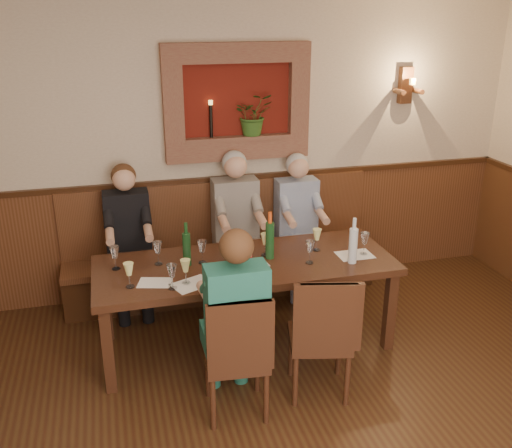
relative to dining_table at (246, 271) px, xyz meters
The scene contains 32 objects.
room_shell 2.21m from the dining_table, 90.00° to the right, with size 6.04×6.04×2.82m.
wainscoting 1.85m from the dining_table, 90.00° to the right, with size 6.02×6.02×1.15m.
wall_niche 1.59m from the dining_table, 77.58° to the left, with size 1.36×0.30×1.06m.
wall_sconce 2.53m from the dining_table, 29.61° to the left, with size 0.25×0.20×0.35m.
dining_table is the anchor object (origin of this frame).
bench 1.01m from the dining_table, 90.00° to the left, with size 3.00×0.45×1.11m.
chair_near_left 0.96m from the dining_table, 108.27° to the right, with size 0.46×0.46×0.95m.
chair_near_right 0.93m from the dining_table, 65.04° to the right, with size 0.52×0.52×0.97m.
person_bench_left 1.22m from the dining_table, 136.25° to the left, with size 0.40×0.49×1.38m.
person_bench_mid 0.85m from the dining_table, 81.32° to the left, with size 0.43×0.52×1.44m.
person_bench_right 1.12m from the dining_table, 48.65° to the left, with size 0.40×0.49×1.38m.
person_chair_front 0.83m from the dining_table, 109.26° to the right, with size 0.41×0.50×1.39m.
spittoon_bucket 0.20m from the dining_table, 151.75° to the right, with size 0.20×0.20×0.23m, color red.
wine_bottle_green_a 0.32m from the dining_table, ahead, with size 0.08×0.08×0.40m.
wine_bottle_green_b 0.51m from the dining_table, behind, with size 0.07×0.07×0.36m.
water_bottle 0.88m from the dining_table, 15.21° to the right, with size 0.09×0.09×0.38m.
tasting_sheet_a 0.77m from the dining_table, 166.03° to the right, with size 0.24×0.17×0.00m, color white.
tasting_sheet_b 0.10m from the dining_table, 57.25° to the right, with size 0.26×0.18×0.00m, color white.
tasting_sheet_c 0.91m from the dining_table, ahead, with size 0.29×0.21×0.00m, color white.
tasting_sheet_d 0.56m from the dining_table, 149.64° to the right, with size 0.29×0.21×0.00m, color white.
wine_glass_0 0.96m from the dining_table, 167.50° to the right, with size 0.08×0.08×0.19m, color #F3F894, non-canonical shape.
wine_glass_1 0.71m from the dining_table, 168.26° to the left, with size 0.08×0.08×0.19m, color white, non-canonical shape.
wine_glass_2 0.60m from the dining_table, 154.05° to the right, with size 0.08×0.08×0.19m, color #F3F894, non-canonical shape.
wine_glass_3 0.38m from the dining_table, 167.32° to the left, with size 0.08×0.08×0.19m, color white, non-canonical shape.
wine_glass_4 0.20m from the dining_table, 86.69° to the right, with size 0.08×0.08×0.19m, color #F3F894, non-canonical shape.
wine_glass_5 0.27m from the dining_table, 26.37° to the left, with size 0.08×0.08×0.19m, color #F3F894, non-canonical shape.
wine_glass_6 0.54m from the dining_table, 16.51° to the right, with size 0.08×0.08×0.19m, color white, non-canonical shape.
wine_glass_7 0.66m from the dining_table, ahead, with size 0.08×0.08×0.19m, color #F3F894, non-canonical shape.
wine_glass_8 1.00m from the dining_table, ahead, with size 0.08×0.08×0.19m, color white, non-canonical shape.
wine_glass_9 0.40m from the dining_table, 111.09° to the right, with size 0.08×0.08×0.19m, color #F3F894, non-canonical shape.
wine_glass_10 0.72m from the dining_table, 153.44° to the right, with size 0.08×0.08×0.19m, color white, non-canonical shape.
wine_glass_11 1.03m from the dining_table, behind, with size 0.08×0.08×0.19m, color white, non-canonical shape.
Camera 1 is at (-0.99, -2.20, 2.66)m, focal length 40.00 mm.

